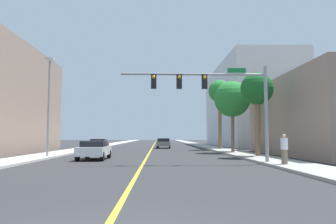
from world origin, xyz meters
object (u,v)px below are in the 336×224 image
traffic_signal_mast (216,91)px  palm_mid (232,99)px  palm_near (257,90)px  car_white (94,150)px  car_gray (164,143)px  palm_far (220,93)px  car_red (99,145)px  street_lamp (49,101)px  pedestrian (284,149)px

traffic_signal_mast → palm_mid: size_ratio=1.26×
palm_near → car_white: palm_near is taller
palm_near → car_gray: palm_near is taller
palm_far → car_red: 15.58m
street_lamp → palm_far: bearing=42.2°
palm_mid → palm_far: (0.10, 7.11, 1.62)m
traffic_signal_mast → pedestrian: 5.07m
street_lamp → palm_near: (15.95, 0.06, 0.88)m
palm_mid → car_red: size_ratio=1.66×
car_white → palm_mid: bearing=37.0°
palm_near → pedestrian: bearing=-96.8°
palm_near → car_gray: bearing=109.1°
palm_mid → car_white: bearing=-143.3°
car_white → pedestrian: 12.65m
car_white → pedestrian: (11.25, -5.78, 0.25)m
palm_near → palm_far: (-0.21, 14.22, 1.71)m
traffic_signal_mast → palm_near: 7.16m
car_red → pedestrian: bearing=124.2°
car_white → car_gray: bearing=76.8°
palm_mid → palm_far: bearing=89.2°
palm_mid → car_white: palm_mid is taller
palm_near → palm_far: 14.32m
traffic_signal_mast → car_gray: 26.10m
street_lamp → car_red: size_ratio=1.78×
car_gray → car_white: size_ratio=1.14×
street_lamp → car_red: street_lamp is taller
street_lamp → car_white: (3.81, -1.62, -3.62)m
traffic_signal_mast → street_lamp: (-11.72, 5.66, -0.02)m
palm_far → car_gray: 10.81m
traffic_signal_mast → palm_far: bearing=78.6°
street_lamp → palm_near: 15.97m
palm_far → traffic_signal_mast: bearing=-101.4°
traffic_signal_mast → palm_far: 20.50m
traffic_signal_mast → car_red: traffic_signal_mast is taller
street_lamp → car_gray: size_ratio=1.64×
pedestrian → palm_far: bearing=-150.8°
palm_mid → traffic_signal_mast: bearing=-106.9°
street_lamp → car_white: 5.50m
car_gray → car_white: bearing=-101.5°
palm_mid → car_gray: (-6.61, 12.88, -4.58)m
car_gray → palm_far: bearing=-38.7°
street_lamp → palm_mid: bearing=24.7°
traffic_signal_mast → car_red: bearing=120.4°
car_red → car_white: 13.16m
street_lamp → traffic_signal_mast: bearing=-25.8°
palm_mid → car_gray: bearing=117.2°
street_lamp → car_gray: (9.02, 20.05, -3.60)m
street_lamp → pedestrian: bearing=-26.2°
palm_far → car_white: (-11.92, -15.91, -6.21)m
palm_mid → car_red: (-13.89, 4.20, -4.58)m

